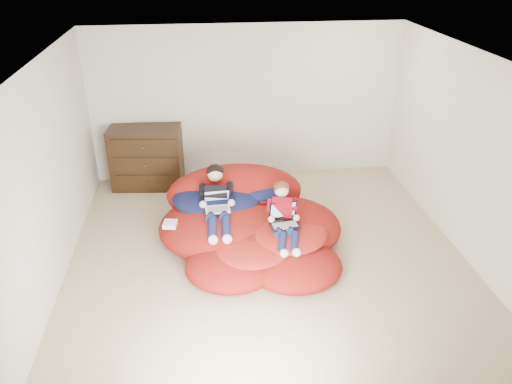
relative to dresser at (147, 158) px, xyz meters
name	(u,v)px	position (x,y,z in m)	size (l,w,h in m)	color
room_shell	(267,240)	(1.65, -2.21, -0.28)	(5.10, 5.10, 2.77)	tan
dresser	(147,158)	(0.00, 0.00, 0.00)	(1.16, 0.68, 1.00)	black
beanbag_pile	(247,223)	(1.43, -1.84, -0.23)	(2.43, 2.40, 0.91)	maroon
cream_pillow	(211,176)	(1.00, -1.08, 0.12)	(0.41, 0.26, 0.26)	white
older_boy	(217,198)	(1.04, -1.79, 0.14)	(0.33, 1.14, 0.61)	black
younger_boy	(284,214)	(1.85, -2.23, 0.11)	(0.33, 0.87, 0.63)	maroon
laptop_white	(217,203)	(1.04, -1.89, 0.12)	(0.32, 0.34, 0.21)	white
laptop_black	(284,218)	(1.85, -2.26, 0.06)	(0.38, 0.34, 0.26)	black
power_adapter	(170,224)	(0.43, -2.00, -0.08)	(0.17, 0.17, 0.06)	white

